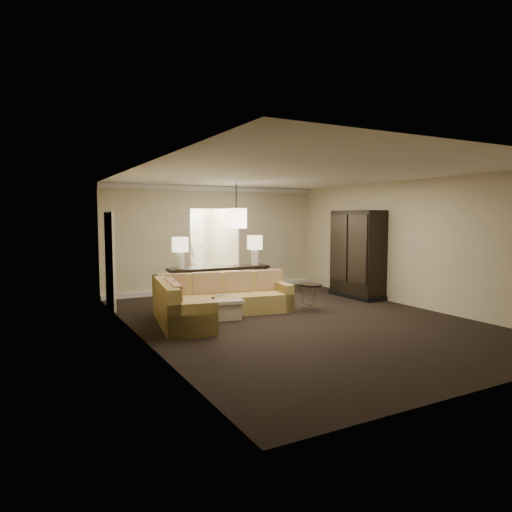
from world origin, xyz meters
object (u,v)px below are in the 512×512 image
sectional_sofa (212,301)px  armoire (357,256)px  coffee_table (215,307)px  console_table (219,283)px  person (185,253)px  drink_table (311,292)px

sectional_sofa → armoire: armoire is taller
sectional_sofa → coffee_table: size_ratio=2.74×
coffee_table → armoire: (3.99, 0.41, 0.83)m
sectional_sofa → console_table: (0.62, 1.04, 0.19)m
console_table → person: size_ratio=1.22×
console_table → person: 3.20m
drink_table → armoire: bearing=22.6°
sectional_sofa → drink_table: sectional_sofa is taller
drink_table → sectional_sofa: bearing=170.3°
armoire → person: size_ratio=1.13×
sectional_sofa → console_table: bearing=68.6°
coffee_table → armoire: bearing=5.9°
sectional_sofa → console_table: console_table is taller
coffee_table → person: (0.85, 4.16, 0.75)m
console_table → coffee_table: bearing=-115.4°
console_table → drink_table: 2.06m
armoire → drink_table: size_ratio=3.77×
drink_table → person: person is taller
sectional_sofa → person: size_ratio=1.64×
console_table → drink_table: bearing=-40.2°
console_table → armoire: size_ratio=1.08×
armoire → person: bearing=130.0°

